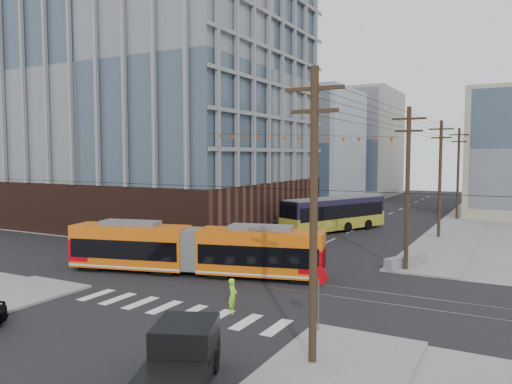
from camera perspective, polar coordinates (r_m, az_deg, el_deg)
ground at (r=28.58m, az=-5.29°, el=-11.64°), size 160.00×160.00×0.00m
office_building at (r=59.42m, az=-11.05°, el=10.46°), size 30.00×25.00×28.60m
bg_bldg_nw_near at (r=81.55m, az=4.82°, el=5.10°), size 18.00×16.00×18.00m
bg_bldg_nw_far at (r=99.33m, az=11.00°, el=5.46°), size 16.00×18.00×20.00m
utility_pole_near at (r=18.34m, az=6.60°, el=-3.06°), size 0.30×0.30×11.00m
utility_pole_far at (r=79.25m, az=23.22°, el=2.26°), size 0.30×0.30×11.00m
streetcar at (r=33.02m, az=-7.13°, el=-6.57°), size 17.03×6.53×3.27m
city_bus at (r=51.57m, az=8.93°, el=-2.49°), size 7.64×12.66×3.58m
pickup_truck at (r=17.17m, az=-9.36°, el=-19.31°), size 4.12×6.12×1.96m
parked_car_silver at (r=43.60m, az=-0.50°, el=-4.96°), size 2.79×5.27×1.65m
parked_car_white at (r=44.70m, az=0.90°, el=-4.92°), size 2.04×4.73×1.36m
parked_car_grey at (r=49.91m, az=2.71°, el=-3.95°), size 3.63×5.38×1.37m
pedestrian at (r=25.22m, az=-2.68°, el=-11.77°), size 0.55×0.71×1.72m
stop_sign at (r=22.46m, az=7.15°, el=-12.42°), size 0.92×0.92×2.78m
jersey_barrier at (r=36.45m, az=16.77°, el=-7.62°), size 2.51×4.33×0.86m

